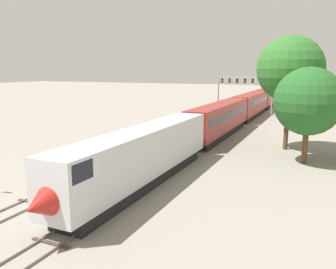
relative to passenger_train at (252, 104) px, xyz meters
The scene contains 7 objects.
ground_plane 51.41m from the passenger_train, 92.23° to the right, with size 400.00×400.00×0.00m, color gray.
track_main 9.06m from the passenger_train, 90.00° to the left, with size 2.60×200.00×0.16m.
track_near 12.82m from the passenger_train, 115.95° to the right, with size 2.60×160.00×0.16m.
passenger_train is the anchor object (origin of this frame).
signal_gantry 5.18m from the passenger_train, 128.18° to the left, with size 12.10×0.49×8.51m.
trackside_tree_left 35.81m from the passenger_train, 70.53° to the right, with size 6.88×6.88×9.85m.
trackside_tree_right 30.14m from the passenger_train, 71.23° to the right, with size 7.72×7.72×13.49m.
Camera 1 is at (15.20, -19.23, 9.55)m, focal length 36.48 mm.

